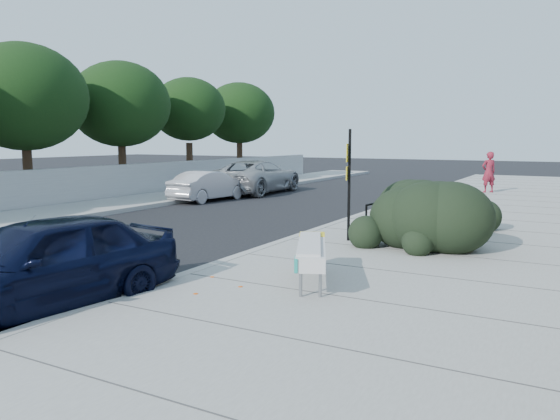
{
  "coord_description": "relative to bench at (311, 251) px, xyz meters",
  "views": [
    {
      "loc": [
        6.3,
        -9.78,
        2.62
      ],
      "look_at": [
        0.3,
        1.06,
        1.0
      ],
      "focal_mm": 35.0,
      "sensor_mm": 36.0,
      "label": 1
    }
  ],
  "objects": [
    {
      "name": "ground",
      "position": [
        -2.31,
        1.46,
        -0.7
      ],
      "size": [
        120.0,
        120.0,
        0.0
      ],
      "primitive_type": "plane",
      "color": "black",
      "rests_on": "ground"
    },
    {
      "name": "sidewalk_far",
      "position": [
        -11.81,
        6.46,
        -0.63
      ],
      "size": [
        3.0,
        50.0,
        0.15
      ],
      "primitive_type": "cube",
      "color": "gray",
      "rests_on": "ground"
    },
    {
      "name": "bike_rack",
      "position": [
        -0.65,
        4.88,
        -0.05
      ],
      "size": [
        0.12,
        0.58,
        0.84
      ],
      "rotation": [
        0.0,
        0.0,
        -0.13
      ],
      "color": "black",
      "rests_on": "sidewalk_near"
    },
    {
      "name": "sign_post",
      "position": [
        -0.92,
        3.99,
        0.98
      ],
      "size": [
        0.14,
        0.31,
        2.7
      ],
      "rotation": [
        0.0,
        0.0,
        0.24
      ],
      "color": "black",
      "rests_on": "sidewalk_near"
    },
    {
      "name": "pedestrian",
      "position": [
        0.25,
        18.37,
        0.39
      ],
      "size": [
        0.82,
        0.79,
        1.88
      ],
      "primitive_type": "imported",
      "rotation": [
        0.0,
        0.0,
        3.84
      ],
      "color": "maroon",
      "rests_on": "sidewalk_near"
    },
    {
      "name": "curb_near",
      "position": [
        -2.31,
        6.46,
        -0.62
      ],
      "size": [
        0.22,
        50.0,
        0.17
      ],
      "primitive_type": "cube",
      "color": "#9E9E99",
      "rests_on": "ground"
    },
    {
      "name": "tree_far_c",
      "position": [
        -14.81,
        5.46,
        3.49
      ],
      "size": [
        4.8,
        4.8,
        6.24
      ],
      "color": "#332114",
      "rests_on": "ground"
    },
    {
      "name": "far_wall",
      "position": [
        -13.51,
        6.46,
        0.05
      ],
      "size": [
        0.3,
        40.0,
        1.5
      ],
      "primitive_type": "cube",
      "color": "#9E9E99",
      "rests_on": "ground"
    },
    {
      "name": "wagon_silver",
      "position": [
        -9.81,
        10.42,
        -0.07
      ],
      "size": [
        1.69,
        3.96,
        1.27
      ],
      "primitive_type": "imported",
      "rotation": [
        0.0,
        0.0,
        3.05
      ],
      "color": "#B3B2B7",
      "rests_on": "ground"
    },
    {
      "name": "hedge",
      "position": [
        0.77,
        5.38,
        0.31
      ],
      "size": [
        2.95,
        4.89,
        1.72
      ],
      "primitive_type": "ellipsoid",
      "rotation": [
        0.0,
        0.0,
        -0.15
      ],
      "color": "black",
      "rests_on": "sidewalk_near"
    },
    {
      "name": "sedan_navy",
      "position": [
        -3.11,
        -2.97,
        0.04
      ],
      "size": [
        2.33,
        4.57,
        1.49
      ],
      "primitive_type": "imported",
      "rotation": [
        0.0,
        0.0,
        -0.13
      ],
      "color": "black",
      "rests_on": "ground"
    },
    {
      "name": "tree_far_d",
      "position": [
        -14.81,
        10.46,
        3.49
      ],
      "size": [
        4.6,
        4.6,
        6.16
      ],
      "color": "#332114",
      "rests_on": "ground"
    },
    {
      "name": "curb_far",
      "position": [
        -10.31,
        6.46,
        -0.62
      ],
      "size": [
        0.22,
        50.0,
        0.17
      ],
      "primitive_type": "cube",
      "color": "#9E9E99",
      "rests_on": "ground"
    },
    {
      "name": "tree_far_e",
      "position": [
        -14.81,
        15.46,
        3.48
      ],
      "size": [
        4.0,
        4.0,
        5.9
      ],
      "color": "#332114",
      "rests_on": "ground"
    },
    {
      "name": "suv_silver",
      "position": [
        -9.81,
        14.31,
        0.09
      ],
      "size": [
        2.95,
        5.85,
        1.59
      ],
      "primitive_type": "imported",
      "rotation": [
        0.0,
        0.0,
        3.2
      ],
      "color": "#9A9C9F",
      "rests_on": "ground"
    },
    {
      "name": "tree_far_f",
      "position": [
        -14.81,
        20.46,
        3.48
      ],
      "size": [
        4.4,
        4.4,
        6.07
      ],
      "color": "#332114",
      "rests_on": "ground"
    },
    {
      "name": "sidewalk_near",
      "position": [
        3.29,
        6.46,
        -0.63
      ],
      "size": [
        11.2,
        50.0,
        0.15
      ],
      "primitive_type": "cube",
      "color": "gray",
      "rests_on": "ground"
    },
    {
      "name": "bench",
      "position": [
        0.0,
        0.0,
        0.0
      ],
      "size": [
        1.39,
        2.31,
        0.7
      ],
      "rotation": [
        0.0,
        0.0,
        0.43
      ],
      "color": "gray",
      "rests_on": "sidewalk_near"
    }
  ]
}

